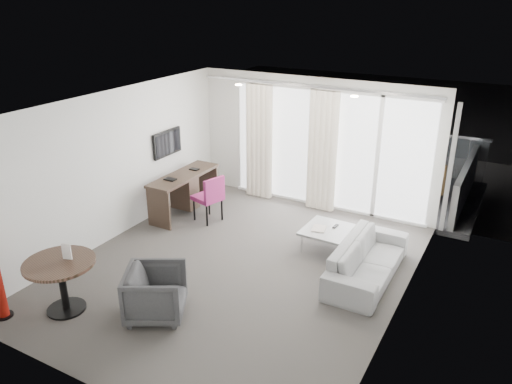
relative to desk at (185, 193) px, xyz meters
The scene contains 27 objects.
floor 2.48m from the desk, 33.80° to the right, with size 5.00×6.00×0.00m, color #47433F.
ceiling 3.29m from the desk, 33.80° to the right, with size 5.00×6.00×0.00m, color white.
wall_left 1.70m from the desk, 109.02° to the right, with size 0.00×6.00×2.60m, color silver.
wall_right 4.82m from the desk, 16.71° to the right, with size 0.00×6.00×2.60m, color silver.
wall_front 4.89m from the desk, 65.02° to the right, with size 5.00×0.00×2.60m, color silver.
window_panel 2.95m from the desk, 34.88° to the left, with size 4.00×0.02×2.38m, color white, non-canonical shape.
window_frame 2.94m from the desk, 34.63° to the left, with size 4.10×0.06×2.44m, color white, non-canonical shape.
curtain_left 1.88m from the desk, 58.89° to the left, with size 0.60×0.20×2.38m, color white, non-canonical shape.
curtain_right 2.82m from the desk, 32.62° to the left, with size 0.60×0.20×2.38m, color white, non-canonical shape.
curtain_track 3.23m from the desk, 35.71° to the left, with size 4.80×0.04×0.04m, color #B2B2B7, non-canonical shape.
downlight_a 2.48m from the desk, 11.98° to the left, with size 0.12×0.12×0.02m, color #FFE0B2.
downlight_b 3.91m from the desk, ahead, with size 0.12×0.12×0.02m, color #FFE0B2.
desk is the anchor object (origin of this frame).
tv 1.04m from the desk, 167.99° to the left, with size 0.05×0.80×0.50m, color black, non-canonical shape.
desk_chair 0.62m from the desk, ahead, with size 0.50×0.47×0.92m, color #942460, non-canonical shape.
round_table 3.51m from the desk, 81.55° to the right, with size 0.95×0.95×0.76m, color #38251A, non-canonical shape.
menu_card 3.42m from the desk, 80.48° to the right, with size 0.13×0.02×0.23m, color white, non-canonical shape.
tub_armchair 3.42m from the desk, 60.04° to the right, with size 0.76×0.78×0.71m, color #343436.
coffee_table 3.07m from the desk, ahead, with size 0.83×0.83×0.38m, color gray, non-canonical shape.
remote 3.12m from the desk, ahead, with size 0.05×0.16×0.02m, color black, non-canonical shape.
magazine 2.91m from the desk, ahead, with size 0.21×0.27×0.02m, color gray, non-canonical shape.
sofa 3.95m from the desk, ahead, with size 2.01×0.79×0.59m, color gray.
terrace_slab 3.94m from the desk, 53.41° to the left, with size 5.60×3.00×0.12m, color #4D4D50.
rattan_chair_a 3.74m from the desk, 43.58° to the left, with size 0.61×0.61×0.90m, color brown, non-canonical shape.
rattan_chair_b 4.88m from the desk, 33.89° to the left, with size 0.58×0.58×0.85m, color brown, non-canonical shape.
rattan_table 4.81m from the desk, 43.46° to the left, with size 0.53×0.53×0.53m, color brown, non-canonical shape.
balustrade 5.15m from the desk, 63.07° to the left, with size 5.50×0.06×1.05m, color #B2B2B7, non-canonical shape.
Camera 1 is at (3.60, -5.93, 4.13)m, focal length 35.00 mm.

